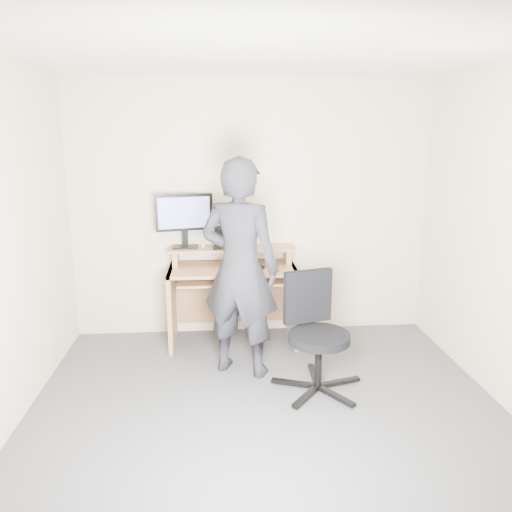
{
  "coord_description": "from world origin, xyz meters",
  "views": [
    {
      "loc": [
        -0.35,
        -3.1,
        1.95
      ],
      "look_at": [
        -0.01,
        1.05,
        0.95
      ],
      "focal_mm": 35.0,
      "sensor_mm": 36.0,
      "label": 1
    }
  ],
  "objects": [
    {
      "name": "headphones",
      "position": [
        -0.41,
        1.65,
        0.92
      ],
      "size": [
        0.17,
        0.17,
        0.06
      ],
      "primitive_type": "torus",
      "rotation": [
        0.26,
        0.0,
        -0.07
      ],
      "color": "silver",
      "rests_on": "desk"
    },
    {
      "name": "travel_mug",
      "position": [
        -0.14,
        1.62,
        0.99
      ],
      "size": [
        0.09,
        0.09,
        0.17
      ],
      "primitive_type": "cylinder",
      "rotation": [
        0.0,
        0.0,
        0.15
      ],
      "color": "silver",
      "rests_on": "desk"
    },
    {
      "name": "charger",
      "position": [
        -0.36,
        1.5,
        0.93
      ],
      "size": [
        0.05,
        0.04,
        0.03
      ],
      "primitive_type": "cube",
      "rotation": [
        0.0,
        0.0,
        -0.02
      ],
      "color": "black",
      "rests_on": "desk"
    },
    {
      "name": "mouse",
      "position": [
        0.05,
        1.35,
        0.77
      ],
      "size": [
        0.11,
        0.09,
        0.04
      ],
      "primitive_type": "ellipsoid",
      "rotation": [
        0.0,
        0.0,
        -0.34
      ],
      "color": "black",
      "rests_on": "desk"
    },
    {
      "name": "person",
      "position": [
        -0.16,
        0.82,
        0.9
      ],
      "size": [
        0.78,
        0.66,
        1.81
      ],
      "primitive_type": "imported",
      "rotation": [
        0.0,
        0.0,
        2.74
      ],
      "color": "black",
      "rests_on": "ground"
    },
    {
      "name": "desk",
      "position": [
        -0.2,
        1.53,
        0.55
      ],
      "size": [
        1.2,
        0.6,
        0.91
      ],
      "color": "tan",
      "rests_on": "ground"
    },
    {
      "name": "keyboard",
      "position": [
        -0.15,
        1.36,
        0.67
      ],
      "size": [
        0.49,
        0.27,
        0.03
      ],
      "primitive_type": "cube",
      "rotation": [
        0.0,
        0.0,
        0.19
      ],
      "color": "black",
      "rests_on": "desk"
    },
    {
      "name": "ceiling",
      "position": [
        0.0,
        0.0,
        2.5
      ],
      "size": [
        3.5,
        3.5,
        0.02
      ],
      "primitive_type": "cube",
      "color": "white",
      "rests_on": "back_wall"
    },
    {
      "name": "ground",
      "position": [
        0.0,
        0.0,
        0.0
      ],
      "size": [
        3.5,
        3.5,
        0.0
      ],
      "primitive_type": "plane",
      "color": "#55555A",
      "rests_on": "ground"
    },
    {
      "name": "office_chair",
      "position": [
        0.41,
        0.49,
        0.5
      ],
      "size": [
        0.72,
        0.7,
        0.91
      ],
      "rotation": [
        0.0,
        0.0,
        0.28
      ],
      "color": "black",
      "rests_on": "ground"
    },
    {
      "name": "back_wall",
      "position": [
        0.0,
        1.75,
        1.25
      ],
      "size": [
        3.5,
        0.02,
        2.5
      ],
      "primitive_type": "cube",
      "color": "beige",
      "rests_on": "ground"
    },
    {
      "name": "external_drive",
      "position": [
        -0.31,
        1.6,
        1.01
      ],
      "size": [
        0.1,
        0.14,
        0.2
      ],
      "primitive_type": "cube",
      "rotation": [
        0.0,
        0.0,
        -0.27
      ],
      "color": "black",
      "rests_on": "desk"
    },
    {
      "name": "smartphone",
      "position": [
        -0.05,
        1.56,
        0.92
      ],
      "size": [
        0.08,
        0.14,
        0.01
      ],
      "primitive_type": "cube",
      "rotation": [
        0.0,
        0.0,
        -0.12
      ],
      "color": "black",
      "rests_on": "desk"
    },
    {
      "name": "monitor",
      "position": [
        -0.65,
        1.61,
        1.22
      ],
      "size": [
        0.54,
        0.16,
        0.52
      ],
      "rotation": [
        0.0,
        0.0,
        0.24
      ],
      "color": "black",
      "rests_on": "desk"
    }
  ]
}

